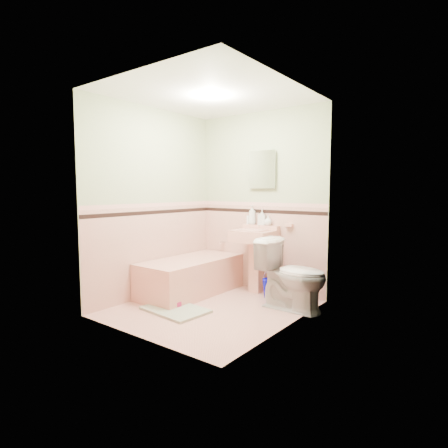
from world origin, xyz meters
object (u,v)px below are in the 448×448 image
Objects in this scene: soap_bottle_mid at (262,217)px; toilet at (292,275)px; bathtub at (191,277)px; soap_bottle_right at (268,220)px; medicine_cabinet at (263,170)px; sink at (254,262)px; shoe at (176,303)px; bucket at (272,288)px; soap_bottle_left at (252,215)px.

toilet is at bearing -34.00° from soap_bottle_mid.
toilet is (1.42, 0.22, 0.19)m from bathtub.
soap_bottle_mid reaches higher than soap_bottle_right.
soap_bottle_right is (0.11, -0.03, -0.70)m from medicine_cabinet.
shoe is at bearing -109.34° from sink.
soap_bottle_right is 0.93m from bucket.
soap_bottle_left reaches higher than bucket.
medicine_cabinet is (0.00, 0.21, 1.26)m from sink.
soap_bottle_right reaches higher than bucket.
soap_bottle_left is 1.66m from shoe.
medicine_cabinet is 2.24× the size of soap_bottle_mid.
bucket is (0.20, -0.22, -0.88)m from soap_bottle_right.
sink is at bearing -90.00° from medicine_cabinet.
sink is at bearing -95.14° from soap_bottle_mid.
medicine_cabinet reaches higher than soap_bottle_left.
soap_bottle_right is at bearing -14.95° from medicine_cabinet.
soap_bottle_left is at bearing 180.00° from soap_bottle_mid.
soap_bottle_left is 1.20m from toilet.
sink is 3.98× the size of soap_bottle_mid.
sink is at bearing 67.67° from toilet.
toilet reaches higher than bucket.
toilet reaches higher than bathtub.
sink is 0.67m from soap_bottle_left.
bathtub is 1.45m from toilet.
soap_bottle_right reaches higher than bathtub.
soap_bottle_mid reaches higher than bucket.
bucket is (0.99, 0.49, -0.10)m from bathtub.
bathtub is at bearing 99.19° from toilet.
soap_bottle_mid reaches higher than toilet.
soap_bottle_left is 0.16m from soap_bottle_mid.
bathtub reaches higher than bucket.
toilet is (0.74, -0.31, -0.02)m from sink.
soap_bottle_left is at bearing 53.05° from bathtub.
bucket is 1.29m from shoe.
soap_bottle_left is 1.23× the size of soap_bottle_mid.
soap_bottle_mid is 1.07m from toilet.
bathtub is 1.22m from soap_bottle_left.
soap_bottle_left is (0.53, 0.71, 0.84)m from bathtub.
soap_bottle_mid is at bearing 0.00° from soap_bottle_left.
sink is at bearing -50.95° from soap_bottle_left.
soap_bottle_mid is (0.02, 0.18, 0.61)m from sink.
bathtub is 1.11m from bucket.
medicine_cabinet reaches higher than bathtub.
toilet is at bearing -35.00° from medicine_cabinet.
shoe is at bearing -111.25° from soap_bottle_right.
bathtub is at bearing 123.25° from shoe.
sink is 3.52× the size of bucket.
soap_bottle_mid is (0.16, 0.00, -0.03)m from soap_bottle_left.
shoe is (-0.71, -1.08, -0.07)m from bucket.
toilet is at bearing 8.94° from bathtub.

